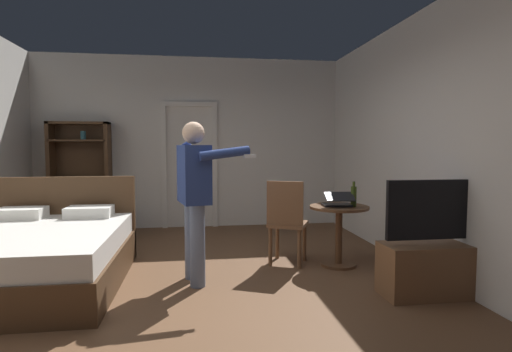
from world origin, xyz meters
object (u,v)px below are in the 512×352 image
at_px(side_table, 339,225).
at_px(tv_flatscreen, 433,261).
at_px(person_blue_shirt, 195,189).
at_px(bed, 35,256).
at_px(laptop, 338,202).
at_px(suitcase_dark, 112,224).
at_px(bottle_on_table, 354,196).
at_px(bookshelf, 81,173).
at_px(suitcase_small, 112,222).
at_px(wooden_chair, 287,219).

bearing_deg(side_table, tv_flatscreen, -62.63).
distance_m(tv_flatscreen, person_blue_shirt, 2.37).
xyz_separation_m(bed, laptop, (3.19, 0.17, 0.45)).
bearing_deg(suitcase_dark, tv_flatscreen, -50.69).
bearing_deg(bottle_on_table, suitcase_dark, 147.38).
bearing_deg(side_table, person_blue_shirt, -168.27).
bearing_deg(person_blue_shirt, laptop, 10.50).
distance_m(person_blue_shirt, suitcase_dark, 2.64).
relative_size(bookshelf, suitcase_small, 3.20).
height_order(laptop, wooden_chair, wooden_chair).
bearing_deg(bottle_on_table, bed, -177.80).
distance_m(bed, laptop, 3.23).
distance_m(tv_flatscreen, wooden_chair, 1.63).
xyz_separation_m(laptop, wooden_chair, (-0.56, 0.16, -0.21)).
height_order(bed, person_blue_shirt, person_blue_shirt).
distance_m(person_blue_shirt, suitcase_small, 2.73).
bearing_deg(wooden_chair, bookshelf, 141.37).
xyz_separation_m(wooden_chair, person_blue_shirt, (-1.05, -0.45, 0.41)).
bearing_deg(bottle_on_table, person_blue_shirt, -171.67).
xyz_separation_m(bed, suitcase_small, (0.32, 2.17, -0.07)).
bearing_deg(bookshelf, suitcase_small, -38.49).
height_order(tv_flatscreen, wooden_chair, tv_flatscreen).
bearing_deg(suitcase_small, bookshelf, 150.33).
height_order(side_table, suitcase_small, side_table).
bearing_deg(bed, wooden_chair, 7.01).
bearing_deg(laptop, wooden_chair, 164.26).
distance_m(side_table, person_blue_shirt, 1.74).
xyz_separation_m(bed, side_table, (3.22, 0.21, 0.17)).
distance_m(bookshelf, tv_flatscreen, 5.31).
bearing_deg(side_table, suitcase_dark, 147.25).
height_order(bed, bookshelf, bookshelf).
relative_size(bookshelf, suitcase_dark, 3.80).
height_order(bookshelf, wooden_chair, bookshelf).
xyz_separation_m(bed, suitcase_dark, (0.33, 2.07, -0.09)).
distance_m(bookshelf, laptop, 4.21).
relative_size(tv_flatscreen, person_blue_shirt, 0.66).
bearing_deg(bottle_on_table, bookshelf, 145.38).
bearing_deg(suitcase_small, person_blue_shirt, -52.39).
bearing_deg(tv_flatscreen, laptop, 119.89).
height_order(tv_flatscreen, laptop, tv_flatscreen).
xyz_separation_m(bookshelf, person_blue_shirt, (1.82, -2.75, -0.01)).
xyz_separation_m(bookshelf, bottle_on_table, (3.60, -2.48, -0.14)).
bearing_deg(suitcase_small, tv_flatscreen, -32.25).
xyz_separation_m(tv_flatscreen, bottle_on_table, (-0.40, 0.95, 0.50)).
xyz_separation_m(person_blue_shirt, suitcase_small, (-1.27, 2.31, -0.72)).
distance_m(bottle_on_table, person_blue_shirt, 1.80).
height_order(side_table, bottle_on_table, bottle_on_table).
bearing_deg(suitcase_small, suitcase_dark, -73.16).
relative_size(tv_flatscreen, suitcase_dark, 2.33).
height_order(tv_flatscreen, suitcase_dark, tv_flatscreen).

